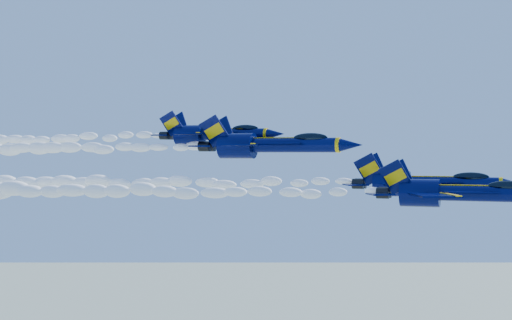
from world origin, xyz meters
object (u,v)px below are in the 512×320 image
(jet_lead, at_px, (457,192))
(jet_third, at_px, (269,145))
(jet_second, at_px, (426,183))
(jet_fourth, at_px, (214,134))

(jet_lead, xyz_separation_m, jet_third, (-22.36, 16.03, 4.24))
(jet_second, distance_m, jet_fourth, 30.96)
(jet_lead, height_order, jet_third, jet_third)
(jet_second, bearing_deg, jet_third, 152.98)
(jet_second, bearing_deg, jet_fourth, 154.25)
(jet_lead, relative_size, jet_third, 0.79)
(jet_third, xyz_separation_m, jet_fourth, (-8.51, 3.58, 1.39))
(jet_lead, distance_m, jet_fourth, 37.00)
(jet_third, bearing_deg, jet_fourth, 157.16)
(jet_lead, relative_size, jet_fourth, 0.94)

